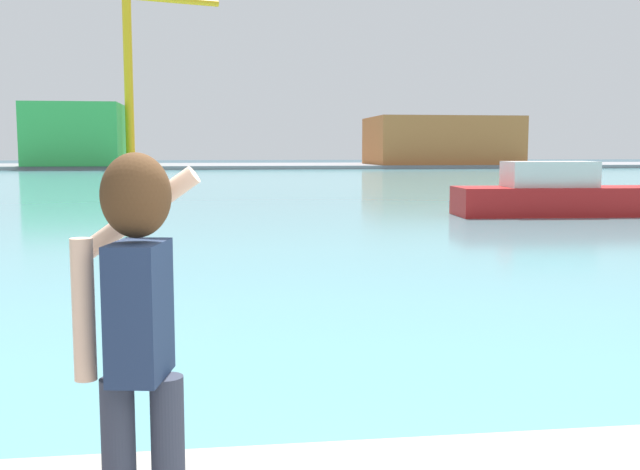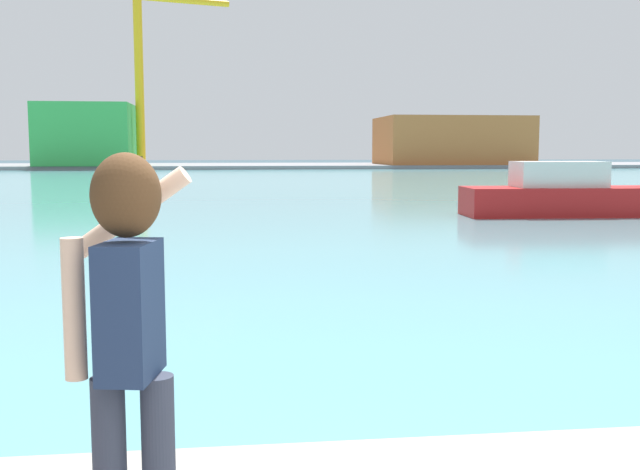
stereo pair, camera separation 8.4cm
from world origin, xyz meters
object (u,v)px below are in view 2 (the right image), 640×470
(person_photographer, at_px, (128,318))
(warehouse_right, at_px, (451,141))
(boat_moored, at_px, (582,196))
(port_crane, at_px, (149,62))
(warehouse_left, at_px, (89,135))

(person_photographer, relative_size, warehouse_right, 0.10)
(boat_moored, distance_m, port_crane, 68.67)
(person_photographer, height_order, warehouse_left, warehouse_left)
(warehouse_left, distance_m, port_crane, 11.09)
(warehouse_left, height_order, warehouse_right, warehouse_left)
(warehouse_left, distance_m, warehouse_right, 43.61)
(person_photographer, xyz_separation_m, port_crane, (-8.10, 85.52, 10.57))
(warehouse_right, xyz_separation_m, port_crane, (-36.43, -2.93, 8.80))
(port_crane, bearing_deg, warehouse_left, 164.26)
(boat_moored, height_order, port_crane, port_crane)
(boat_moored, distance_m, warehouse_left, 72.14)
(warehouse_right, bearing_deg, warehouse_left, -178.81)
(warehouse_left, xyz_separation_m, port_crane, (7.17, -2.02, 8.22))
(person_photographer, xyz_separation_m, boat_moored, (12.34, 20.97, -0.88))
(person_photographer, distance_m, port_crane, 86.55)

